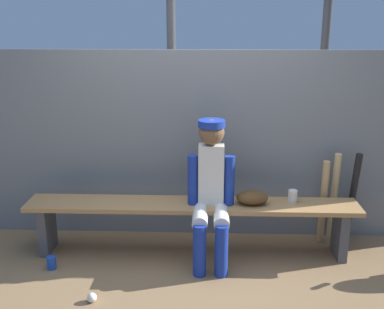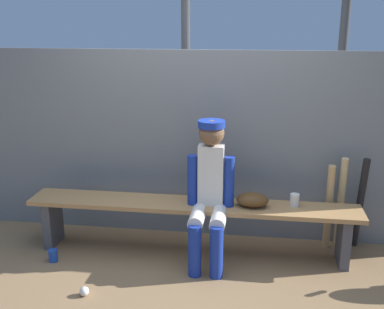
{
  "view_description": "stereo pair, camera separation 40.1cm",
  "coord_description": "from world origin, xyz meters",
  "views": [
    {
      "loc": [
        0.14,
        -3.85,
        2.07
      ],
      "look_at": [
        0.0,
        0.0,
        0.94
      ],
      "focal_mm": 43.5,
      "sensor_mm": 36.0,
      "label": 1
    },
    {
      "loc": [
        0.54,
        -3.81,
        2.07
      ],
      "look_at": [
        0.0,
        0.0,
        0.94
      ],
      "focal_mm": 43.5,
      "sensor_mm": 36.0,
      "label": 2
    }
  ],
  "objects": [
    {
      "name": "dugout_bench",
      "position": [
        0.0,
        0.0,
        0.39
      ],
      "size": [
        2.96,
        0.36,
        0.49
      ],
      "color": "#AD7F4C",
      "rests_on": "ground_plane"
    },
    {
      "name": "cup_on_ground",
      "position": [
        -1.2,
        -0.32,
        0.06
      ],
      "size": [
        0.08,
        0.08,
        0.11
      ],
      "primitive_type": "cylinder",
      "color": "#1E47AD",
      "rests_on": "ground_plane"
    },
    {
      "name": "chainlink_fence",
      "position": [
        0.0,
        0.44,
        0.9
      ],
      "size": [
        5.15,
        0.03,
        1.8
      ],
      "primitive_type": "cube",
      "color": "slate",
      "rests_on": "ground_plane"
    },
    {
      "name": "bat_wood_natural",
      "position": [
        1.34,
        0.34,
        0.44
      ],
      "size": [
        0.08,
        0.18,
        0.88
      ],
      "primitive_type": "cylinder",
      "rotation": [
        0.12,
        0.0,
        -0.1
      ],
      "color": "tan",
      "rests_on": "ground_plane"
    },
    {
      "name": "player_seated",
      "position": [
        0.17,
        -0.11,
        0.68
      ],
      "size": [
        0.41,
        0.55,
        1.25
      ],
      "color": "silver",
      "rests_on": "ground_plane"
    },
    {
      "name": "ground_plane",
      "position": [
        0.0,
        0.0,
        0.0
      ],
      "size": [
        30.0,
        30.0,
        0.0
      ],
      "primitive_type": "plane",
      "color": "olive"
    },
    {
      "name": "cup_on_bench",
      "position": [
        0.9,
        0.06,
        0.55
      ],
      "size": [
        0.08,
        0.08,
        0.11
      ],
      "primitive_type": "cylinder",
      "color": "silver",
      "rests_on": "dugout_bench"
    },
    {
      "name": "bat_aluminum_black",
      "position": [
        1.5,
        0.3,
        0.45
      ],
      "size": [
        0.08,
        0.2,
        0.9
      ],
      "primitive_type": "cylinder",
      "rotation": [
        0.15,
        0.0,
        0.08
      ],
      "color": "black",
      "rests_on": "ground_plane"
    },
    {
      "name": "baseball_glove",
      "position": [
        0.53,
        0.0,
        0.55
      ],
      "size": [
        0.28,
        0.2,
        0.12
      ],
      "primitive_type": "ellipsoid",
      "color": "#593819",
      "rests_on": "dugout_bench"
    },
    {
      "name": "bat_wood_tan",
      "position": [
        1.22,
        0.26,
        0.41
      ],
      "size": [
        0.08,
        0.15,
        0.83
      ],
      "primitive_type": "cylinder",
      "rotation": [
        0.09,
        0.0,
        -0.16
      ],
      "color": "tan",
      "rests_on": "ground_plane"
    },
    {
      "name": "baseball",
      "position": [
        -0.73,
        -0.8,
        0.04
      ],
      "size": [
        0.07,
        0.07,
        0.07
      ],
      "primitive_type": "sphere",
      "color": "white",
      "rests_on": "ground_plane"
    }
  ]
}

